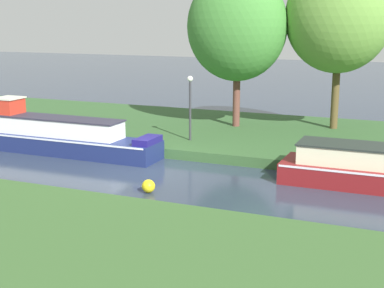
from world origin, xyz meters
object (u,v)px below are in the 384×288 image
at_px(channel_buoy, 148,186).
at_px(willow_tree_left, 237,27).
at_px(navy_barge, 56,136).
at_px(maroon_narrowboat, 360,168).
at_px(lamp_post, 190,100).
at_px(willow_tree_centre, 338,16).
at_px(mooring_post_near, 67,130).

bearing_deg(channel_buoy, willow_tree_left, 92.40).
xyz_separation_m(willow_tree_left, channel_buoy, (0.42, -9.96, -4.95)).
distance_m(navy_barge, channel_buoy, 7.14).
height_order(maroon_narrowboat, lamp_post, lamp_post).
relative_size(maroon_narrowboat, willow_tree_centre, 0.68).
relative_size(navy_barge, channel_buoy, 21.37).
xyz_separation_m(navy_barge, maroon_narrowboat, (12.41, 0.00, -0.08)).
distance_m(maroon_narrowboat, willow_tree_left, 10.32).
height_order(willow_tree_left, mooring_post_near, willow_tree_left).
relative_size(maroon_narrowboat, lamp_post, 1.93).
relative_size(willow_tree_centre, mooring_post_near, 13.33).
distance_m(maroon_narrowboat, willow_tree_centre, 9.27).
height_order(maroon_narrowboat, mooring_post_near, maroon_narrowboat).
distance_m(lamp_post, channel_buoy, 6.65).
bearing_deg(navy_barge, maroon_narrowboat, 0.00).
height_order(navy_barge, maroon_narrowboat, navy_barge).
height_order(lamp_post, channel_buoy, lamp_post).
bearing_deg(navy_barge, mooring_post_near, 104.81).
bearing_deg(channel_buoy, mooring_post_near, 143.58).
relative_size(willow_tree_centre, channel_buoy, 17.92).
distance_m(willow_tree_left, channel_buoy, 11.13).
distance_m(willow_tree_left, willow_tree_centre, 4.64).
xyz_separation_m(maroon_narrowboat, willow_tree_centre, (-2.14, 7.49, 5.03)).
height_order(navy_barge, willow_tree_left, willow_tree_left).
bearing_deg(lamp_post, channel_buoy, -79.12).
xyz_separation_m(navy_barge, willow_tree_left, (5.78, 6.45, 4.49)).
height_order(willow_tree_left, willow_tree_centre, willow_tree_centre).
bearing_deg(channel_buoy, willow_tree_centre, 69.66).
height_order(willow_tree_left, channel_buoy, willow_tree_left).
bearing_deg(mooring_post_near, lamp_post, 14.85).
bearing_deg(lamp_post, mooring_post_near, -165.15).
xyz_separation_m(willow_tree_centre, mooring_post_near, (-10.63, -6.17, -4.94)).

